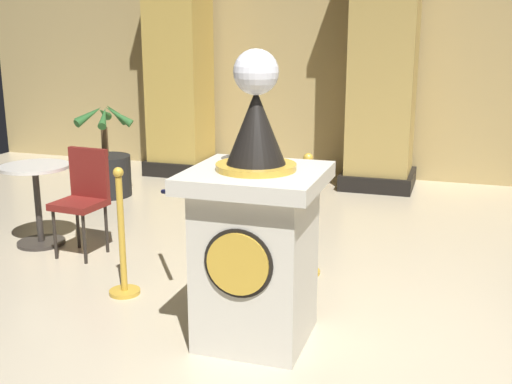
{
  "coord_description": "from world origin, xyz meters",
  "views": [
    {
      "loc": [
        0.96,
        -3.48,
        1.99
      ],
      "look_at": [
        -0.22,
        0.17,
        1.0
      ],
      "focal_mm": 44.47,
      "sensor_mm": 36.0,
      "label": 1
    }
  ],
  "objects_px": {
    "potted_palm_left": "(106,169)",
    "cafe_table": "(37,194)",
    "stanchion_near": "(307,233)",
    "pedestal_clock": "(256,234)",
    "stanchion_far": "(123,251)",
    "cafe_chair_red": "(84,192)"
  },
  "relations": [
    {
      "from": "pedestal_clock",
      "to": "cafe_table",
      "type": "relative_size",
      "value": 2.44
    },
    {
      "from": "potted_palm_left",
      "to": "cafe_table",
      "type": "xyz_separation_m",
      "value": [
        0.36,
        -1.82,
        0.16
      ]
    },
    {
      "from": "cafe_chair_red",
      "to": "stanchion_far",
      "type": "bearing_deg",
      "value": -42.65
    },
    {
      "from": "pedestal_clock",
      "to": "cafe_table",
      "type": "distance_m",
      "value": 2.81
    },
    {
      "from": "stanchion_far",
      "to": "cafe_chair_red",
      "type": "xyz_separation_m",
      "value": [
        -0.79,
        0.73,
        0.22
      ]
    },
    {
      "from": "potted_palm_left",
      "to": "cafe_table",
      "type": "height_order",
      "value": "potted_palm_left"
    },
    {
      "from": "potted_palm_left",
      "to": "cafe_chair_red",
      "type": "bearing_deg",
      "value": -64.26
    },
    {
      "from": "pedestal_clock",
      "to": "stanchion_near",
      "type": "distance_m",
      "value": 1.27
    },
    {
      "from": "stanchion_near",
      "to": "cafe_chair_red",
      "type": "xyz_separation_m",
      "value": [
        -2.03,
        -0.11,
        0.21
      ]
    },
    {
      "from": "stanchion_far",
      "to": "pedestal_clock",
      "type": "bearing_deg",
      "value": -17.69
    },
    {
      "from": "stanchion_far",
      "to": "potted_palm_left",
      "type": "bearing_deg",
      "value": 123.0
    },
    {
      "from": "pedestal_clock",
      "to": "stanchion_far",
      "type": "bearing_deg",
      "value": 162.31
    },
    {
      "from": "stanchion_near",
      "to": "potted_palm_left",
      "type": "relative_size",
      "value": 0.88
    },
    {
      "from": "pedestal_clock",
      "to": "cafe_chair_red",
      "type": "height_order",
      "value": "pedestal_clock"
    },
    {
      "from": "stanchion_far",
      "to": "cafe_table",
      "type": "bearing_deg",
      "value": 149.22
    },
    {
      "from": "stanchion_far",
      "to": "potted_palm_left",
      "type": "distance_m",
      "value": 3.13
    },
    {
      "from": "potted_palm_left",
      "to": "cafe_table",
      "type": "bearing_deg",
      "value": -78.9
    },
    {
      "from": "pedestal_clock",
      "to": "cafe_table",
      "type": "bearing_deg",
      "value": 155.04
    },
    {
      "from": "stanchion_far",
      "to": "cafe_table",
      "type": "relative_size",
      "value": 1.3
    },
    {
      "from": "stanchion_near",
      "to": "pedestal_clock",
      "type": "bearing_deg",
      "value": -92.23
    },
    {
      "from": "potted_palm_left",
      "to": "cafe_table",
      "type": "relative_size",
      "value": 1.51
    },
    {
      "from": "cafe_table",
      "to": "stanchion_near",
      "type": "bearing_deg",
      "value": 0.87
    }
  ]
}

